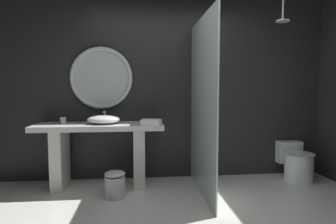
{
  "coord_description": "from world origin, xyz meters",
  "views": [
    {
      "loc": [
        -0.42,
        -2.33,
        1.3
      ],
      "look_at": [
        -0.09,
        0.91,
        1.03
      ],
      "focal_mm": 31.24,
      "sensor_mm": 36.0,
      "label": 1
    }
  ],
  "objects_px": {
    "toilet": "(296,163)",
    "folded_hand_towel": "(151,122)",
    "round_wall_mirror": "(101,78)",
    "waste_bin": "(115,184)",
    "rain_shower_head": "(283,18)",
    "vessel_sink": "(104,120)",
    "tumbler_cup": "(63,120)",
    "tissue_box": "(154,121)"
  },
  "relations": [
    {
      "from": "toilet",
      "to": "folded_hand_towel",
      "type": "bearing_deg",
      "value": -174.37
    },
    {
      "from": "round_wall_mirror",
      "to": "waste_bin",
      "type": "xyz_separation_m",
      "value": [
        0.22,
        -0.71,
        -1.28
      ]
    },
    {
      "from": "waste_bin",
      "to": "folded_hand_towel",
      "type": "bearing_deg",
      "value": 28.94
    },
    {
      "from": "rain_shower_head",
      "to": "toilet",
      "type": "relative_size",
      "value": 0.59
    },
    {
      "from": "vessel_sink",
      "to": "folded_hand_towel",
      "type": "relative_size",
      "value": 1.76
    },
    {
      "from": "toilet",
      "to": "waste_bin",
      "type": "distance_m",
      "value": 2.56
    },
    {
      "from": "waste_bin",
      "to": "tumbler_cup",
      "type": "bearing_deg",
      "value": 145.16
    },
    {
      "from": "tumbler_cup",
      "to": "tissue_box",
      "type": "xyz_separation_m",
      "value": [
        1.19,
        -0.07,
        -0.01
      ]
    },
    {
      "from": "tumbler_cup",
      "to": "tissue_box",
      "type": "distance_m",
      "value": 1.19
    },
    {
      "from": "round_wall_mirror",
      "to": "waste_bin",
      "type": "bearing_deg",
      "value": -72.69
    },
    {
      "from": "tissue_box",
      "to": "vessel_sink",
      "type": "bearing_deg",
      "value": 178.79
    },
    {
      "from": "vessel_sink",
      "to": "tumbler_cup",
      "type": "distance_m",
      "value": 0.53
    },
    {
      "from": "folded_hand_towel",
      "to": "rain_shower_head",
      "type": "bearing_deg",
      "value": 0.05
    },
    {
      "from": "rain_shower_head",
      "to": "folded_hand_towel",
      "type": "distance_m",
      "value": 2.16
    },
    {
      "from": "toilet",
      "to": "round_wall_mirror",
      "type": "bearing_deg",
      "value": 174.51
    },
    {
      "from": "toilet",
      "to": "folded_hand_towel",
      "type": "distance_m",
      "value": 2.18
    },
    {
      "from": "tumbler_cup",
      "to": "round_wall_mirror",
      "type": "bearing_deg",
      "value": 25.58
    },
    {
      "from": "folded_hand_towel",
      "to": "tissue_box",
      "type": "bearing_deg",
      "value": 75.29
    },
    {
      "from": "waste_bin",
      "to": "round_wall_mirror",
      "type": "bearing_deg",
      "value": 107.31
    },
    {
      "from": "rain_shower_head",
      "to": "tumbler_cup",
      "type": "bearing_deg",
      "value": 175.2
    },
    {
      "from": "vessel_sink",
      "to": "tumbler_cup",
      "type": "relative_size",
      "value": 4.82
    },
    {
      "from": "vessel_sink",
      "to": "round_wall_mirror",
      "type": "xyz_separation_m",
      "value": [
        -0.05,
        0.29,
        0.55
      ]
    },
    {
      "from": "round_wall_mirror",
      "to": "rain_shower_head",
      "type": "relative_size",
      "value": 2.48
    },
    {
      "from": "vessel_sink",
      "to": "tissue_box",
      "type": "height_order",
      "value": "vessel_sink"
    },
    {
      "from": "tumbler_cup",
      "to": "tissue_box",
      "type": "height_order",
      "value": "tumbler_cup"
    },
    {
      "from": "toilet",
      "to": "folded_hand_towel",
      "type": "height_order",
      "value": "folded_hand_towel"
    },
    {
      "from": "folded_hand_towel",
      "to": "tumbler_cup",
      "type": "bearing_deg",
      "value": 168.13
    },
    {
      "from": "vessel_sink",
      "to": "waste_bin",
      "type": "bearing_deg",
      "value": -68.37
    },
    {
      "from": "tissue_box",
      "to": "waste_bin",
      "type": "distance_m",
      "value": 0.95
    },
    {
      "from": "round_wall_mirror",
      "to": "toilet",
      "type": "relative_size",
      "value": 1.48
    },
    {
      "from": "tumbler_cup",
      "to": "folded_hand_towel",
      "type": "xyz_separation_m",
      "value": [
        1.14,
        -0.24,
        -0.01
      ]
    },
    {
      "from": "tissue_box",
      "to": "toilet",
      "type": "bearing_deg",
      "value": 1.07
    },
    {
      "from": "round_wall_mirror",
      "to": "waste_bin",
      "type": "height_order",
      "value": "round_wall_mirror"
    },
    {
      "from": "tumbler_cup",
      "to": "folded_hand_towel",
      "type": "distance_m",
      "value": 1.17
    },
    {
      "from": "vessel_sink",
      "to": "tissue_box",
      "type": "distance_m",
      "value": 0.66
    },
    {
      "from": "tumbler_cup",
      "to": "tissue_box",
      "type": "relative_size",
      "value": 0.63
    },
    {
      "from": "vessel_sink",
      "to": "rain_shower_head",
      "type": "bearing_deg",
      "value": -4.42
    },
    {
      "from": "tissue_box",
      "to": "folded_hand_towel",
      "type": "bearing_deg",
      "value": -104.71
    },
    {
      "from": "toilet",
      "to": "waste_bin",
      "type": "xyz_separation_m",
      "value": [
        -2.52,
        -0.45,
        -0.07
      ]
    },
    {
      "from": "tumbler_cup",
      "to": "waste_bin",
      "type": "relative_size",
      "value": 0.27
    },
    {
      "from": "tissue_box",
      "to": "rain_shower_head",
      "type": "bearing_deg",
      "value": -5.69
    },
    {
      "from": "vessel_sink",
      "to": "toilet",
      "type": "xyz_separation_m",
      "value": [
        2.69,
        0.02,
        -0.65
      ]
    }
  ]
}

